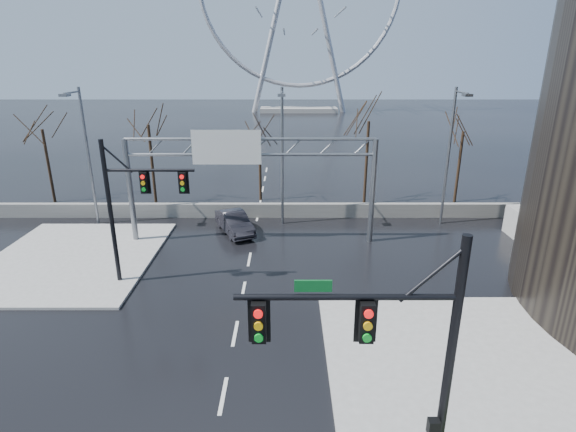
{
  "coord_description": "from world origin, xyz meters",
  "views": [
    {
      "loc": [
        2.4,
        -13.5,
        11.78
      ],
      "look_at": [
        2.41,
        8.75,
        4.0
      ],
      "focal_mm": 28.0,
      "sensor_mm": 36.0,
      "label": 1
    }
  ],
  "objects_px": {
    "signal_mast_near": "(397,352)",
    "sign_gantry": "(245,167)",
    "signal_mast_far": "(130,200)",
    "car": "(235,222)"
  },
  "relations": [
    {
      "from": "signal_mast_near",
      "to": "sign_gantry",
      "type": "bearing_deg",
      "value": 106.19
    },
    {
      "from": "signal_mast_far",
      "to": "sign_gantry",
      "type": "distance_m",
      "value": 8.14
    },
    {
      "from": "car",
      "to": "sign_gantry",
      "type": "bearing_deg",
      "value": -82.8
    },
    {
      "from": "signal_mast_far",
      "to": "sign_gantry",
      "type": "bearing_deg",
      "value": 47.53
    },
    {
      "from": "signal_mast_near",
      "to": "sign_gantry",
      "type": "xyz_separation_m",
      "value": [
        -5.52,
        19.0,
        0.31
      ]
    },
    {
      "from": "signal_mast_near",
      "to": "car",
      "type": "relative_size",
      "value": 1.73
    },
    {
      "from": "signal_mast_near",
      "to": "sign_gantry",
      "type": "height_order",
      "value": "signal_mast_near"
    },
    {
      "from": "signal_mast_near",
      "to": "signal_mast_far",
      "type": "bearing_deg",
      "value": 130.26
    },
    {
      "from": "signal_mast_near",
      "to": "sign_gantry",
      "type": "relative_size",
      "value": 0.49
    },
    {
      "from": "sign_gantry",
      "to": "car",
      "type": "relative_size",
      "value": 3.53
    }
  ]
}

